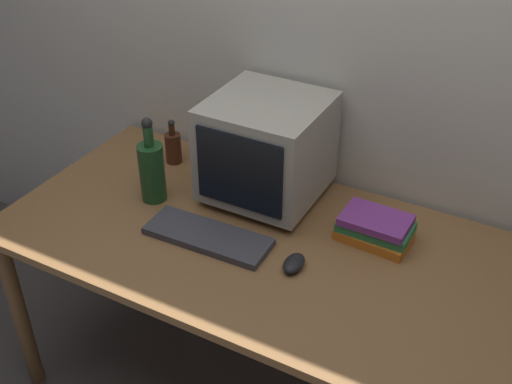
% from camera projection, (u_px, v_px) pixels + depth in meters
% --- Properties ---
extents(back_wall, '(4.00, 0.08, 2.50)m').
position_uv_depth(back_wall, '(325.00, 44.00, 2.16)').
color(back_wall, silver).
rests_on(back_wall, ground).
extents(desk, '(1.70, 0.86, 0.75)m').
position_uv_depth(desk, '(256.00, 256.00, 2.12)').
color(desk, olive).
rests_on(desk, ground).
extents(crt_monitor, '(0.38, 0.39, 0.37)m').
position_uv_depth(crt_monitor, '(267.00, 148.00, 2.18)').
color(crt_monitor, '#B2AD9E').
rests_on(crt_monitor, desk).
extents(keyboard, '(0.42, 0.16, 0.02)m').
position_uv_depth(keyboard, '(208.00, 236.00, 2.07)').
color(keyboard, '#3F3F47').
rests_on(keyboard, desk).
extents(computer_mouse, '(0.06, 0.10, 0.04)m').
position_uv_depth(computer_mouse, '(294.00, 263.00, 1.94)').
color(computer_mouse, black).
rests_on(computer_mouse, desk).
extents(bottle_tall, '(0.09, 0.09, 0.32)m').
position_uv_depth(bottle_tall, '(152.00, 170.00, 2.21)').
color(bottle_tall, '#1E4C23').
rests_on(bottle_tall, desk).
extents(bottle_short, '(0.06, 0.06, 0.18)m').
position_uv_depth(bottle_short, '(173.00, 146.00, 2.45)').
color(bottle_short, '#472314').
rests_on(bottle_short, desk).
extents(book_stack, '(0.24, 0.16, 0.09)m').
position_uv_depth(book_stack, '(375.00, 228.00, 2.05)').
color(book_stack, orange).
rests_on(book_stack, desk).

